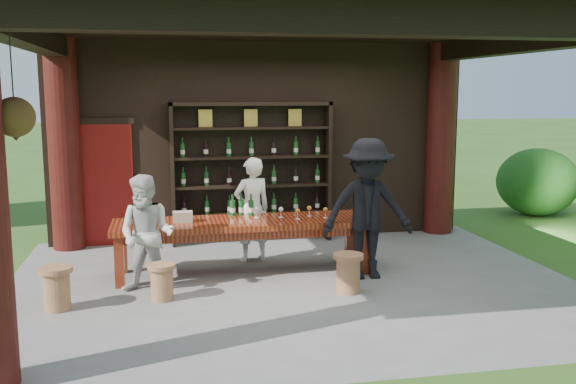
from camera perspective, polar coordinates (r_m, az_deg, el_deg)
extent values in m
plane|color=#2D5119|center=(8.50, 0.52, -8.10)|extent=(90.00, 90.00, 0.00)
cube|color=slate|center=(8.51, 0.52, -8.42)|extent=(7.40, 5.90, 0.10)
cube|color=black|center=(10.86, -2.38, 4.52)|extent=(7.00, 0.18, 3.30)
cube|color=maroon|center=(10.75, -16.11, 0.64)|extent=(0.95, 0.06, 2.00)
cylinder|color=#380C0A|center=(10.65, -19.26, 3.93)|extent=(0.50, 0.50, 3.30)
cylinder|color=#380C0A|center=(11.57, 13.43, 4.56)|extent=(0.50, 0.50, 3.30)
cube|color=black|center=(5.83, 5.48, 15.37)|extent=(6.70, 0.35, 0.35)
cube|color=black|center=(8.12, -22.38, 12.94)|extent=(0.30, 5.20, 0.30)
cube|color=black|center=(9.30, 20.41, 12.47)|extent=(0.30, 5.20, 0.30)
cube|color=black|center=(8.17, 0.56, 15.33)|extent=(7.50, 6.00, 0.20)
cylinder|color=black|center=(5.88, -23.33, 9.50)|extent=(0.01, 0.01, 0.75)
cone|color=black|center=(5.89, -23.06, 5.08)|extent=(0.32, 0.32, 0.18)
sphere|color=#1E5919|center=(5.89, -23.12, 6.15)|extent=(0.34, 0.34, 0.34)
cube|color=#5E130D|center=(8.80, -4.05, -2.75)|extent=(3.50, 0.90, 0.08)
cube|color=#5E130D|center=(8.82, -4.04, -3.38)|extent=(3.30, 0.75, 0.12)
cube|color=#5E130D|center=(8.51, -14.76, -6.04)|extent=(0.12, 0.12, 0.67)
cube|color=#5E130D|center=(8.90, 6.79, -5.14)|extent=(0.12, 0.12, 0.67)
cube|color=#5E130D|center=(9.18, -14.49, -4.92)|extent=(0.12, 0.12, 0.67)
cube|color=#5E130D|center=(9.55, 5.50, -4.14)|extent=(0.12, 0.12, 0.67)
cylinder|color=#995D3D|center=(7.94, -11.14, -8.04)|extent=(0.27, 0.27, 0.39)
cylinder|color=#995D3D|center=(7.88, -11.19, -6.49)|extent=(0.34, 0.34, 0.05)
cylinder|color=#995D3D|center=(8.10, 5.37, -7.40)|extent=(0.30, 0.30, 0.44)
cylinder|color=#995D3D|center=(8.03, 5.39, -5.71)|extent=(0.38, 0.38, 0.06)
cylinder|color=#995D3D|center=(7.91, -19.86, -8.27)|extent=(0.30, 0.30, 0.45)
cylinder|color=#995D3D|center=(7.84, -19.96, -6.50)|extent=(0.39, 0.39, 0.06)
imported|color=white|center=(9.45, -3.21, -1.55)|extent=(0.64, 0.50, 1.54)
imported|color=beige|center=(8.10, -12.44, -3.73)|extent=(0.89, 0.80, 1.49)
imported|color=black|center=(8.60, 7.09, -1.51)|extent=(1.25, 0.76, 1.88)
cube|color=#BF6672|center=(8.74, -9.34, -2.19)|extent=(0.26, 0.18, 0.14)
ellipsoid|color=#194C14|center=(13.87, 21.26, 0.43)|extent=(1.60, 1.60, 1.36)
ellipsoid|color=#194C14|center=(12.06, -9.12, -0.58)|extent=(1.42, 1.42, 1.21)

